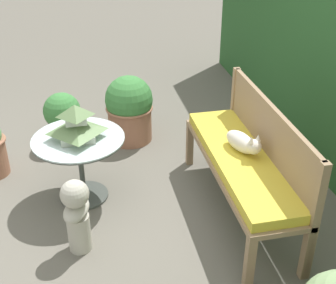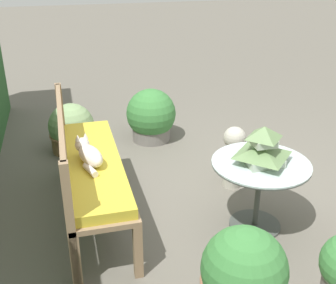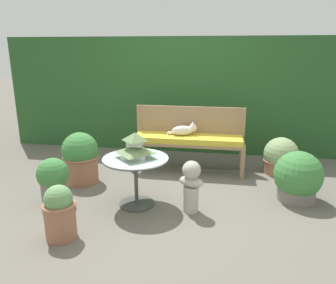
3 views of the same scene
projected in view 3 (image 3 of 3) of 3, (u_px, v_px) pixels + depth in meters
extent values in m
plane|color=#666056|center=(163.00, 197.00, 4.10)|extent=(30.00, 30.00, 0.00)
cube|color=#285628|center=(185.00, 94.00, 5.99)|extent=(6.40, 0.75, 1.99)
cube|color=#937556|center=(133.00, 158.00, 4.87)|extent=(0.06, 0.06, 0.42)
cube|color=#937556|center=(242.00, 165.00, 4.62)|extent=(0.06, 0.06, 0.42)
cube|color=#937556|center=(140.00, 150.00, 5.26)|extent=(0.06, 0.06, 0.42)
cube|color=#937556|center=(241.00, 156.00, 5.00)|extent=(0.06, 0.06, 0.42)
cube|color=#937556|center=(188.00, 142.00, 4.88)|extent=(1.66, 0.47, 0.04)
cube|color=gold|center=(188.00, 138.00, 4.86)|extent=(1.59, 0.43, 0.08)
cube|color=#937556|center=(140.00, 134.00, 5.20)|extent=(0.06, 0.06, 0.95)
cube|color=#937556|center=(242.00, 139.00, 4.94)|extent=(0.06, 0.06, 0.95)
cube|color=#937556|center=(190.00, 120.00, 5.00)|extent=(1.59, 0.04, 0.41)
ellipsoid|color=silver|center=(183.00, 131.00, 4.86)|extent=(0.35, 0.24, 0.14)
sphere|color=silver|center=(193.00, 128.00, 4.87)|extent=(0.12, 0.12, 0.12)
cone|color=silver|center=(192.00, 123.00, 4.89)|extent=(0.04, 0.04, 0.05)
cone|color=silver|center=(193.00, 124.00, 4.82)|extent=(0.04, 0.04, 0.05)
cylinder|color=silver|center=(173.00, 133.00, 4.91)|extent=(0.18, 0.10, 0.05)
cylinder|color=#424742|center=(137.00, 204.00, 3.90)|extent=(0.42, 0.42, 0.02)
cylinder|color=#424742|center=(136.00, 182.00, 3.82)|extent=(0.04, 0.04, 0.57)
cylinder|color=silver|center=(135.00, 158.00, 3.74)|extent=(0.76, 0.76, 0.01)
torus|color=#424742|center=(136.00, 159.00, 3.74)|extent=(0.76, 0.76, 0.02)
cube|color=#B2BCA8|center=(135.00, 155.00, 3.73)|extent=(0.27, 0.27, 0.06)
pyramid|color=#668451|center=(135.00, 149.00, 3.71)|extent=(0.36, 0.36, 0.09)
cube|color=#B2BCA8|center=(135.00, 143.00, 3.69)|extent=(0.17, 0.17, 0.06)
pyramid|color=#668451|center=(135.00, 136.00, 3.67)|extent=(0.23, 0.23, 0.09)
cylinder|color=#B7B2A3|center=(191.00, 199.00, 3.69)|extent=(0.17, 0.17, 0.31)
ellipsoid|color=#B7B2A3|center=(191.00, 182.00, 3.64)|extent=(0.33, 0.27, 0.11)
sphere|color=#B7B2A3|center=(192.00, 170.00, 3.60)|extent=(0.21, 0.21, 0.21)
cylinder|color=slate|center=(296.00, 191.00, 3.99)|extent=(0.45, 0.45, 0.23)
torus|color=slate|center=(297.00, 183.00, 3.96)|extent=(0.48, 0.48, 0.03)
sphere|color=#3D7F3D|center=(298.00, 175.00, 3.93)|extent=(0.58, 0.58, 0.58)
cylinder|color=#9E664C|center=(60.00, 221.00, 3.17)|extent=(0.30, 0.30, 0.37)
torus|color=#9E664C|center=(59.00, 205.00, 3.12)|extent=(0.33, 0.33, 0.03)
sphere|color=#66995B|center=(58.00, 199.00, 3.11)|extent=(0.27, 0.27, 0.27)
cylinder|color=#9E664C|center=(280.00, 166.00, 4.87)|extent=(0.46, 0.46, 0.20)
torus|color=#9E664C|center=(280.00, 161.00, 4.84)|extent=(0.50, 0.50, 0.03)
sphere|color=#89A870|center=(281.00, 154.00, 4.82)|extent=(0.50, 0.50, 0.50)
cylinder|color=#9E664C|center=(81.00, 169.00, 4.51)|extent=(0.45, 0.45, 0.38)
torus|color=#9E664C|center=(81.00, 157.00, 4.46)|extent=(0.49, 0.49, 0.03)
sphere|color=#3D7F3D|center=(80.00, 150.00, 4.44)|extent=(0.49, 0.49, 0.49)
cylinder|color=slate|center=(55.00, 191.00, 3.89)|extent=(0.30, 0.30, 0.31)
torus|color=slate|center=(53.00, 180.00, 3.85)|extent=(0.34, 0.34, 0.03)
sphere|color=#3D7F3D|center=(53.00, 174.00, 3.82)|extent=(0.38, 0.38, 0.38)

